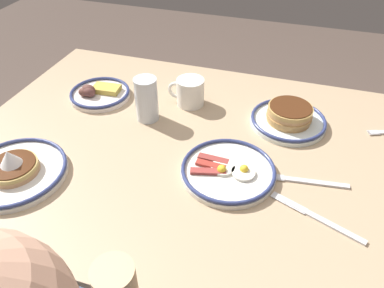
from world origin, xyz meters
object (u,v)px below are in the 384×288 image
(fork_far, at_px, (309,182))
(butter_knife, at_px, (316,217))
(plate_center_pancakes, at_px, (228,171))
(plate_far_side, at_px, (14,171))
(drinking_glass, at_px, (147,101))
(plate_near_main, at_px, (289,118))
(coffee_mug, at_px, (190,92))
(plate_far_companion, at_px, (99,93))

(fork_far, xyz_separation_m, butter_knife, (-0.02, 0.11, -0.00))
(plate_center_pancakes, height_order, butter_knife, plate_center_pancakes)
(plate_far_side, bearing_deg, fork_far, -164.42)
(plate_far_side, height_order, butter_knife, plate_far_side)
(plate_far_side, distance_m, drinking_glass, 0.41)
(plate_center_pancakes, xyz_separation_m, drinking_glass, (0.30, -0.17, 0.05))
(plate_center_pancakes, bearing_deg, drinking_glass, -30.20)
(plate_near_main, xyz_separation_m, fork_far, (-0.08, 0.24, -0.02))
(plate_far_side, height_order, drinking_glass, drinking_glass)
(coffee_mug, height_order, fork_far, coffee_mug)
(plate_far_side, relative_size, coffee_mug, 2.19)
(coffee_mug, distance_m, fork_far, 0.48)
(plate_far_side, bearing_deg, plate_center_pancakes, -161.96)
(plate_far_side, bearing_deg, coffee_mug, -125.16)
(plate_near_main, xyz_separation_m, butter_knife, (-0.10, 0.35, -0.02))
(plate_far_companion, relative_size, fork_far, 1.04)
(plate_center_pancakes, relative_size, coffee_mug, 2.04)
(plate_center_pancakes, xyz_separation_m, butter_knife, (-0.23, 0.08, -0.01))
(plate_far_side, bearing_deg, drinking_glass, -123.41)
(coffee_mug, relative_size, butter_knife, 0.55)
(coffee_mug, height_order, drinking_glass, drinking_glass)
(plate_near_main, relative_size, drinking_glass, 1.66)
(plate_near_main, bearing_deg, plate_far_side, 34.32)
(coffee_mug, distance_m, drinking_glass, 0.16)
(drinking_glass, bearing_deg, plate_far_side, 56.59)
(plate_far_companion, relative_size, plate_far_side, 0.76)
(drinking_glass, relative_size, butter_knife, 0.63)
(fork_far, bearing_deg, plate_center_pancakes, 9.06)
(plate_near_main, distance_m, plate_far_companion, 0.63)
(plate_near_main, xyz_separation_m, coffee_mug, (0.32, -0.02, 0.02))
(plate_far_companion, bearing_deg, fork_far, 163.84)
(plate_near_main, height_order, coffee_mug, coffee_mug)
(fork_far, height_order, butter_knife, same)
(plate_center_pancakes, height_order, plate_far_companion, plate_far_companion)
(plate_center_pancakes, distance_m, fork_far, 0.21)
(coffee_mug, relative_size, fork_far, 0.62)
(plate_far_side, distance_m, butter_knife, 0.75)
(plate_far_companion, distance_m, coffee_mug, 0.31)
(plate_near_main, bearing_deg, plate_center_pancakes, 65.35)
(coffee_mug, bearing_deg, plate_near_main, 176.52)
(plate_center_pancakes, bearing_deg, plate_near_main, -114.65)
(plate_near_main, bearing_deg, drinking_glass, 13.23)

